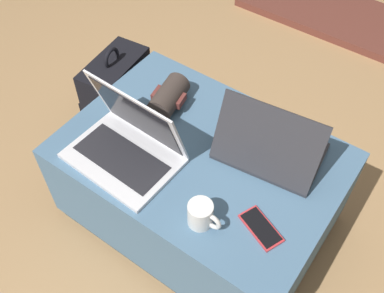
{
  "coord_description": "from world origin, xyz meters",
  "views": [
    {
      "loc": [
        0.54,
        -0.81,
        1.63
      ],
      "look_at": [
        -0.0,
        -0.05,
        0.5
      ],
      "focal_mm": 42.0,
      "sensor_mm": 36.0,
      "label": 1
    }
  ],
  "objects_px": {
    "laptop_near": "(128,144)",
    "coffee_mug": "(201,215)",
    "laptop_far": "(269,148)",
    "cell_phone": "(261,228)",
    "backpack": "(117,99)",
    "wrist_brace": "(169,97)"
  },
  "relations": [
    {
      "from": "laptop_near",
      "to": "wrist_brace",
      "type": "relative_size",
      "value": 1.98
    },
    {
      "from": "wrist_brace",
      "to": "coffee_mug",
      "type": "bearing_deg",
      "value": -41.5
    },
    {
      "from": "cell_phone",
      "to": "backpack",
      "type": "xyz_separation_m",
      "value": [
        -0.91,
        0.32,
        -0.23
      ]
    },
    {
      "from": "cell_phone",
      "to": "coffee_mug",
      "type": "height_order",
      "value": "coffee_mug"
    },
    {
      "from": "wrist_brace",
      "to": "coffee_mug",
      "type": "relative_size",
      "value": 1.68
    },
    {
      "from": "laptop_far",
      "to": "backpack",
      "type": "height_order",
      "value": "laptop_far"
    },
    {
      "from": "laptop_near",
      "to": "laptop_far",
      "type": "xyz_separation_m",
      "value": [
        0.39,
        0.27,
        -0.0
      ]
    },
    {
      "from": "laptop_near",
      "to": "backpack",
      "type": "distance_m",
      "value": 0.58
    },
    {
      "from": "backpack",
      "to": "coffee_mug",
      "type": "height_order",
      "value": "coffee_mug"
    },
    {
      "from": "coffee_mug",
      "to": "wrist_brace",
      "type": "bearing_deg",
      "value": 138.5
    },
    {
      "from": "laptop_near",
      "to": "coffee_mug",
      "type": "bearing_deg",
      "value": -9.72
    },
    {
      "from": "backpack",
      "to": "coffee_mug",
      "type": "xyz_separation_m",
      "value": [
        0.74,
        -0.41,
        0.26
      ]
    },
    {
      "from": "coffee_mug",
      "to": "laptop_near",
      "type": "bearing_deg",
      "value": 167.94
    },
    {
      "from": "laptop_far",
      "to": "coffee_mug",
      "type": "xyz_separation_m",
      "value": [
        -0.04,
        -0.34,
        -0.01
      ]
    },
    {
      "from": "backpack",
      "to": "wrist_brace",
      "type": "bearing_deg",
      "value": 72.99
    },
    {
      "from": "cell_phone",
      "to": "wrist_brace",
      "type": "bearing_deg",
      "value": -92.41
    },
    {
      "from": "cell_phone",
      "to": "coffee_mug",
      "type": "bearing_deg",
      "value": -39.01
    },
    {
      "from": "laptop_near",
      "to": "laptop_far",
      "type": "distance_m",
      "value": 0.47
    },
    {
      "from": "laptop_far",
      "to": "cell_phone",
      "type": "bearing_deg",
      "value": 108.56
    },
    {
      "from": "laptop_far",
      "to": "coffee_mug",
      "type": "distance_m",
      "value": 0.34
    },
    {
      "from": "laptop_far",
      "to": "cell_phone",
      "type": "xyz_separation_m",
      "value": [
        0.12,
        -0.25,
        -0.05
      ]
    },
    {
      "from": "backpack",
      "to": "wrist_brace",
      "type": "distance_m",
      "value": 0.45
    }
  ]
}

